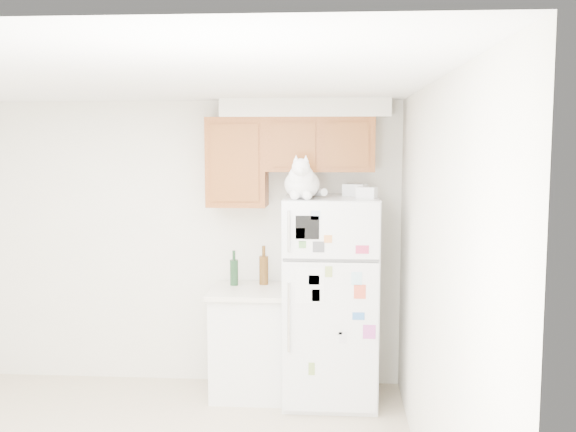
# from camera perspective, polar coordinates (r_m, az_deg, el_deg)

# --- Properties ---
(room_shell) EXTENTS (3.84, 4.04, 2.52)m
(room_shell) POSITION_cam_1_polar(r_m,az_deg,el_deg) (4.29, -12.33, -0.24)
(room_shell) COLOR white
(room_shell) RESTS_ON ground_plane
(refrigerator) EXTENTS (0.76, 0.78, 1.70)m
(refrigerator) POSITION_cam_1_polar(r_m,az_deg,el_deg) (5.60, 3.64, -7.08)
(refrigerator) COLOR white
(refrigerator) RESTS_ON ground_plane
(base_counter) EXTENTS (0.64, 0.64, 0.92)m
(base_counter) POSITION_cam_1_polar(r_m,az_deg,el_deg) (5.82, -3.31, -10.52)
(base_counter) COLOR white
(base_counter) RESTS_ON ground_plane
(cat) EXTENTS (0.34, 0.50, 0.35)m
(cat) POSITION_cam_1_polar(r_m,az_deg,el_deg) (5.30, 1.20, 2.89)
(cat) COLOR white
(cat) RESTS_ON refrigerator
(storage_box_back) EXTENTS (0.21, 0.19, 0.10)m
(storage_box_back) POSITION_cam_1_polar(r_m,az_deg,el_deg) (5.60, 5.69, 2.21)
(storage_box_back) COLOR white
(storage_box_back) RESTS_ON refrigerator
(storage_box_front) EXTENTS (0.18, 0.15, 0.09)m
(storage_box_front) POSITION_cam_1_polar(r_m,az_deg,el_deg) (5.39, 6.68, 1.97)
(storage_box_front) COLOR white
(storage_box_front) RESTS_ON refrigerator
(bottle_green) EXTENTS (0.07, 0.07, 0.30)m
(bottle_green) POSITION_cam_1_polar(r_m,az_deg,el_deg) (5.80, -4.59, -4.40)
(bottle_green) COLOR #19381E
(bottle_green) RESTS_ON base_counter
(bottle_amber) EXTENTS (0.08, 0.08, 0.34)m
(bottle_amber) POSITION_cam_1_polar(r_m,az_deg,el_deg) (5.82, -2.07, -4.17)
(bottle_amber) COLOR #593814
(bottle_amber) RESTS_ON base_counter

